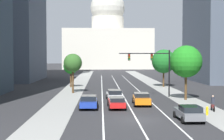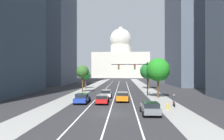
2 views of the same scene
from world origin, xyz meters
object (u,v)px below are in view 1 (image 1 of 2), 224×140
car_red (117,102)px  car_orange (141,99)px  cyclist (213,103)px  car_white (114,95)px  car_gray (189,113)px  street_tree_mid_right (186,62)px  fire_hydrant (207,111)px  street_tree_near_right (164,61)px  capitol_building (108,41)px  street_tree_mid_left (71,67)px  street_tree_near_left (73,63)px  car_blue (89,102)px  traffic_signal_mast (154,63)px

car_red → car_orange: 4.02m
cyclist → car_white: bearing=53.6°
car_orange → cyclist: cyclist is taller
car_gray → street_tree_mid_right: (3.46, 14.52, 4.46)m
fire_hydrant → cyclist: cyclist is taller
fire_hydrant → street_tree_near_right: bearing=87.4°
car_white → street_tree_mid_right: size_ratio=0.61×
capitol_building → street_tree_mid_left: capitol_building is taller
capitol_building → fire_hydrant: (7.35, -128.75, -12.71)m
car_orange → street_tree_near_right: 24.84m
car_white → street_tree_mid_left: (-7.54, 19.12, 3.19)m
cyclist → street_tree_near_left: bearing=47.4°
car_blue → traffic_signal_mast: 14.31m
capitol_building → car_gray: size_ratio=9.51×
capitol_building → car_white: size_ratio=9.03×
car_gray → car_orange: (-3.16, 10.01, 0.02)m
car_gray → street_tree_near_right: bearing=-7.6°
traffic_signal_mast → street_tree_near_right: bearing=74.1°
street_tree_mid_left → street_tree_near_right: bearing=0.0°
car_orange → traffic_signal_mast: size_ratio=0.63×
car_blue → street_tree_near_right: bearing=-27.6°
car_red → car_white: size_ratio=1.02×
capitol_building → street_tree_near_right: capitol_building is taller
car_gray → traffic_signal_mast: (-0.41, 17.86, 4.14)m
car_white → car_red: bearing=177.3°
street_tree_near_right → fire_hydrant: bearing=-92.6°
car_white → fire_hydrant: (8.92, -11.48, -0.32)m
car_gray → cyclist: 6.61m
car_red → street_tree_near_left: size_ratio=0.73×
capitol_building → street_tree_near_left: (-7.86, -108.22, -8.34)m
street_tree_mid_right → capitol_building: bearing=94.0°
car_orange → fire_hydrant: 9.23m
capitol_building → car_red: size_ratio=8.88×
cyclist → street_tree_near_right: (-0.01, 28.18, 4.10)m
car_red → street_tree_near_left: bearing=20.1°
car_red → cyclist: cyclist is taller
car_blue → car_orange: (6.32, 2.41, 0.01)m
car_blue → street_tree_mid_left: street_tree_mid_left is taller
traffic_signal_mast → street_tree_mid_left: traffic_signal_mast is taller
car_blue → street_tree_mid_right: 15.33m
traffic_signal_mast → street_tree_near_right: size_ratio=1.02×
fire_hydrant → traffic_signal_mast: bearing=101.3°
capitol_building → traffic_signal_mast: capitol_building is taller
street_tree_near_right → cyclist: bearing=-90.0°
capitol_building → car_gray: capitol_building is taller
car_gray → car_white: bearing=23.1°
car_red → car_gray: 9.82m
car_white → street_tree_mid_right: 10.73m
car_white → street_tree_near_right: 22.14m
car_orange → fire_hydrant: bearing=-139.4°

